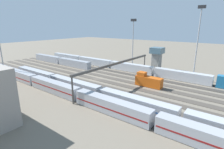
# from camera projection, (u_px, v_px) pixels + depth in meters

# --- Properties ---
(ground_plane) EXTENTS (400.00, 400.00, 0.00)m
(ground_plane) POSITION_uv_depth(u_px,v_px,m) (96.00, 79.00, 75.10)
(ground_plane) COLOR #756B5B
(track_bed_0) EXTENTS (140.00, 2.80, 0.12)m
(track_bed_0) POSITION_uv_depth(u_px,v_px,m) (122.00, 70.00, 90.43)
(track_bed_0) COLOR #4C443D
(track_bed_0) RESTS_ON ground_plane
(track_bed_1) EXTENTS (140.00, 2.80, 0.12)m
(track_bed_1) POSITION_uv_depth(u_px,v_px,m) (116.00, 72.00, 86.59)
(track_bed_1) COLOR #3D3833
(track_bed_1) RESTS_ON ground_plane
(track_bed_2) EXTENTS (140.00, 2.80, 0.12)m
(track_bed_2) POSITION_uv_depth(u_px,v_px,m) (110.00, 74.00, 82.76)
(track_bed_2) COLOR #4C443D
(track_bed_2) RESTS_ON ground_plane
(track_bed_3) EXTENTS (140.00, 2.80, 0.12)m
(track_bed_3) POSITION_uv_depth(u_px,v_px,m) (103.00, 76.00, 78.92)
(track_bed_3) COLOR #4C443D
(track_bed_3) RESTS_ON ground_plane
(track_bed_4) EXTENTS (140.00, 2.80, 0.12)m
(track_bed_4) POSITION_uv_depth(u_px,v_px,m) (96.00, 79.00, 75.09)
(track_bed_4) COLOR #4C443D
(track_bed_4) RESTS_ON ground_plane
(track_bed_5) EXTENTS (140.00, 2.80, 0.12)m
(track_bed_5) POSITION_uv_depth(u_px,v_px,m) (87.00, 82.00, 71.25)
(track_bed_5) COLOR #4C443D
(track_bed_5) RESTS_ON ground_plane
(track_bed_6) EXTENTS (140.00, 2.80, 0.12)m
(track_bed_6) POSITION_uv_depth(u_px,v_px,m) (78.00, 85.00, 67.42)
(track_bed_6) COLOR #4C443D
(track_bed_6) RESTS_ON ground_plane
(track_bed_7) EXTENTS (140.00, 2.80, 0.12)m
(track_bed_7) POSITION_uv_depth(u_px,v_px,m) (68.00, 89.00, 63.58)
(track_bed_7) COLOR #4C443D
(track_bed_7) RESTS_ON ground_plane
(track_bed_8) EXTENTS (140.00, 2.80, 0.12)m
(track_bed_8) POSITION_uv_depth(u_px,v_px,m) (56.00, 93.00, 59.74)
(track_bed_8) COLOR #3D3833
(track_bed_8) RESTS_ON ground_plane
(train_on_track_8) EXTENTS (119.80, 3.06, 3.80)m
(train_on_track_8) POSITION_uv_depth(u_px,v_px,m) (54.00, 87.00, 59.66)
(train_on_track_8) COLOR #A8AAB2
(train_on_track_8) RESTS_ON ground_plane
(train_on_track_0) EXTENTS (114.80, 3.00, 4.40)m
(train_on_track_0) POSITION_uv_depth(u_px,v_px,m) (129.00, 67.00, 87.67)
(train_on_track_0) COLOR #1E6B9E
(train_on_track_0) RESTS_ON ground_plane
(train_on_track_3) EXTENTS (10.00, 3.00, 5.00)m
(train_on_track_3) POSITION_uv_depth(u_px,v_px,m) (148.00, 81.00, 65.71)
(train_on_track_3) COLOR #D85914
(train_on_track_3) RESTS_ON ground_plane
(train_on_track_2) EXTENTS (47.20, 3.00, 3.80)m
(train_on_track_2) POSITION_uv_depth(u_px,v_px,m) (60.00, 61.00, 103.93)
(train_on_track_2) COLOR #A8AAB2
(train_on_track_2) RESTS_ON ground_plane
(train_on_track_7) EXTENTS (95.60, 3.06, 3.80)m
(train_on_track_7) POSITION_uv_depth(u_px,v_px,m) (100.00, 93.00, 53.97)
(train_on_track_7) COLOR #B7BABF
(train_on_track_7) RESTS_ON ground_plane
(light_mast_0) EXTENTS (2.80, 0.70, 25.01)m
(light_mast_0) POSITION_uv_depth(u_px,v_px,m) (133.00, 38.00, 85.80)
(light_mast_0) COLOR #9EA0A5
(light_mast_0) RESTS_ON ground_plane
(light_mast_2) EXTENTS (2.80, 0.70, 29.35)m
(light_mast_2) POSITION_uv_depth(u_px,v_px,m) (198.00, 35.00, 69.07)
(light_mast_2) COLOR #9EA0A5
(light_mast_2) RESTS_ON ground_plane
(signal_gantry) EXTENTS (0.70, 45.00, 8.80)m
(signal_gantry) POSITION_uv_depth(u_px,v_px,m) (118.00, 65.00, 66.44)
(signal_gantry) COLOR #4C4742
(signal_gantry) RESTS_ON ground_plane
(control_tower) EXTENTS (6.00, 6.00, 11.20)m
(control_tower) POSITION_uv_depth(u_px,v_px,m) (157.00, 56.00, 90.83)
(control_tower) COLOR gray
(control_tower) RESTS_ON ground_plane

